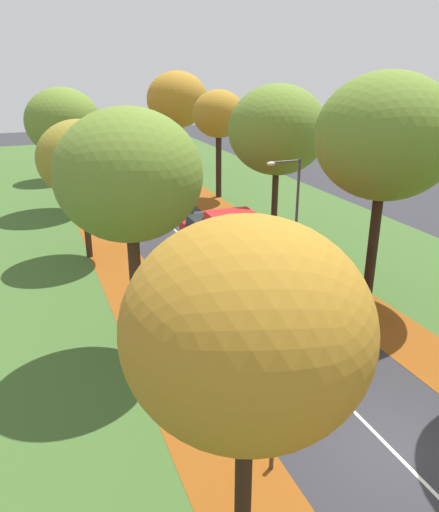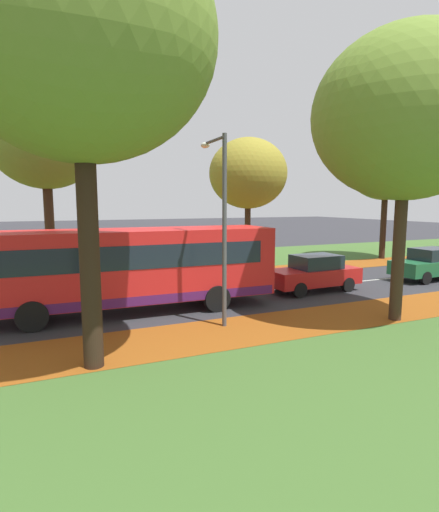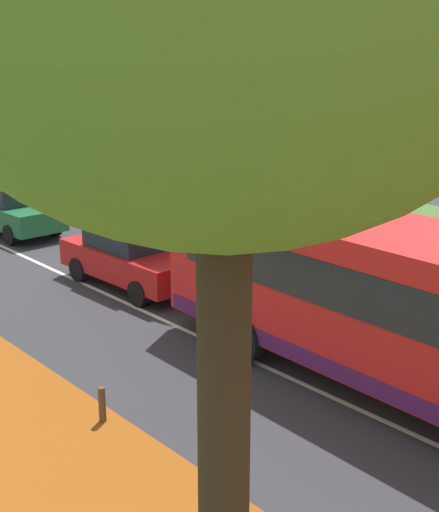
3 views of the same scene
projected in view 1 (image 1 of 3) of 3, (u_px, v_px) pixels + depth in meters
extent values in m
plane|color=#2D2D33|center=(389.00, 447.00, 14.47)|extent=(160.00, 160.00, 0.00)
cube|color=#3D6028|center=(30.00, 257.00, 28.73)|extent=(12.00, 90.00, 0.01)
cube|color=#8C4714|center=(131.00, 285.00, 25.07)|extent=(2.80, 60.00, 0.00)
cube|color=#3D6028|center=(308.00, 222.00, 34.97)|extent=(12.00, 90.00, 0.01)
cube|color=#8C4714|center=(292.00, 260.00, 28.19)|extent=(2.80, 60.00, 0.00)
cube|color=silver|center=(183.00, 238.00, 31.85)|extent=(0.12, 80.00, 0.01)
cylinder|color=black|center=(243.00, 486.00, 10.57)|extent=(0.36, 0.36, 4.05)
ellipsoid|color=#AD7A23|center=(247.00, 329.00, 9.20)|extent=(4.72, 4.72, 4.25)
cylinder|color=#382619|center=(136.00, 292.00, 18.53)|extent=(0.45, 0.45, 4.95)
ellipsoid|color=olive|center=(129.00, 175.00, 16.95)|extent=(5.07, 5.07, 4.56)
cylinder|color=#382619|center=(87.00, 224.00, 28.05)|extent=(0.35, 0.35, 3.92)
ellipsoid|color=olive|center=(80.00, 159.00, 26.73)|extent=(4.59, 4.59, 4.13)
cylinder|color=black|center=(69.00, 180.00, 37.25)|extent=(0.41, 0.41, 4.51)
ellipsoid|color=olive|center=(63.00, 122.00, 35.72)|extent=(5.32, 5.32, 4.79)
cylinder|color=#382619|center=(63.00, 158.00, 47.55)|extent=(0.36, 0.36, 3.98)
ellipsoid|color=#AD7A23|center=(59.00, 118.00, 46.21)|extent=(4.63, 4.63, 4.16)
cylinder|color=black|center=(373.00, 245.00, 22.92)|extent=(0.47, 0.47, 5.24)
ellipsoid|color=olive|center=(386.00, 137.00, 21.16)|extent=(6.02, 6.02, 5.42)
cylinder|color=#382619|center=(275.00, 202.00, 31.55)|extent=(0.40, 0.40, 4.44)
ellipsoid|color=olive|center=(278.00, 130.00, 29.94)|extent=(5.96, 5.96, 5.36)
cylinder|color=black|center=(219.00, 166.00, 40.83)|extent=(0.46, 0.46, 5.16)
ellipsoid|color=#AD7A23|center=(219.00, 114.00, 39.34)|extent=(4.11, 4.11, 3.70)
cylinder|color=#422D1E|center=(179.00, 147.00, 50.97)|extent=(0.44, 0.44, 4.84)
ellipsoid|color=#AD7A23|center=(177.00, 99.00, 49.28)|extent=(6.02, 6.02, 5.42)
cylinder|color=#4C3823|center=(271.00, 459.00, 13.58)|extent=(0.12, 0.12, 0.69)
cylinder|color=#4C3823|center=(228.00, 394.00, 16.34)|extent=(0.12, 0.12, 0.57)
cylinder|color=#4C3823|center=(198.00, 345.00, 19.08)|extent=(0.12, 0.12, 0.68)
cylinder|color=#4C3823|center=(174.00, 310.00, 21.82)|extent=(0.12, 0.12, 0.62)
cylinder|color=#4C3823|center=(156.00, 283.00, 24.56)|extent=(0.12, 0.12, 0.63)
cylinder|color=#47474C|center=(297.00, 216.00, 25.86)|extent=(0.14, 0.14, 6.00)
cylinder|color=#47474C|center=(286.00, 161.00, 24.54)|extent=(1.60, 0.10, 0.10)
ellipsoid|color=silver|center=(271.00, 164.00, 24.29)|extent=(0.44, 0.28, 0.20)
cube|color=red|center=(264.00, 262.00, 23.26)|extent=(2.74, 10.46, 2.50)
cube|color=#19232D|center=(323.00, 302.00, 18.62)|extent=(2.30, 0.15, 1.30)
cube|color=#19232D|center=(265.00, 255.00, 23.11)|extent=(2.75, 9.21, 0.80)
cube|color=#4C1951|center=(264.00, 283.00, 23.64)|extent=(2.76, 10.25, 0.32)
cube|color=yellow|center=(324.00, 285.00, 18.35)|extent=(1.75, 0.12, 0.28)
cylinder|color=black|center=(321.00, 313.00, 21.26)|extent=(0.32, 0.97, 0.96)
cylinder|color=black|center=(270.00, 322.00, 20.50)|extent=(0.32, 0.97, 0.96)
cylinder|color=black|center=(261.00, 263.00, 26.59)|extent=(0.32, 0.97, 0.96)
cylinder|color=black|center=(220.00, 268.00, 25.84)|extent=(0.32, 0.97, 0.96)
cube|color=#B21919|center=(203.00, 233.00, 30.63)|extent=(1.83, 4.25, 0.70)
cube|color=#19232D|center=(202.00, 222.00, 30.52)|extent=(1.51, 2.06, 0.60)
cylinder|color=black|center=(223.00, 243.00, 29.92)|extent=(0.24, 0.65, 0.64)
cylinder|color=black|center=(199.00, 247.00, 29.35)|extent=(0.24, 0.65, 0.64)
cylinder|color=black|center=(207.00, 231.00, 32.16)|extent=(0.24, 0.65, 0.64)
cylinder|color=black|center=(184.00, 234.00, 31.58)|extent=(0.24, 0.65, 0.64)
cube|color=#1E6038|center=(173.00, 204.00, 36.88)|extent=(1.84, 4.25, 0.70)
cube|color=#19232D|center=(172.00, 195.00, 36.78)|extent=(1.51, 2.06, 0.60)
cylinder|color=black|center=(189.00, 212.00, 36.18)|extent=(0.24, 0.65, 0.64)
cylinder|color=black|center=(169.00, 215.00, 35.60)|extent=(0.24, 0.65, 0.64)
cylinder|color=black|center=(178.00, 204.00, 38.41)|extent=(0.24, 0.65, 0.64)
cylinder|color=black|center=(158.00, 206.00, 37.84)|extent=(0.24, 0.65, 0.64)
cube|color=slate|center=(152.00, 187.00, 42.23)|extent=(1.77, 4.23, 0.70)
cube|color=#19232D|center=(151.00, 179.00, 42.13)|extent=(1.48, 2.04, 0.60)
cylinder|color=black|center=(165.00, 193.00, 41.47)|extent=(0.23, 0.64, 0.64)
cylinder|color=black|center=(147.00, 195.00, 40.96)|extent=(0.23, 0.64, 0.64)
cylinder|color=black|center=(158.00, 187.00, 43.75)|extent=(0.23, 0.64, 0.64)
cylinder|color=black|center=(140.00, 188.00, 43.24)|extent=(0.23, 0.64, 0.64)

